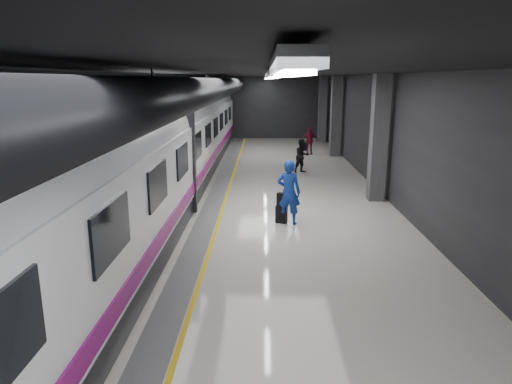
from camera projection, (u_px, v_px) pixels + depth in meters
ground at (250, 215)px, 14.91m from camera, size 40.00×40.00×0.00m
platform_hall at (242, 103)px, 14.99m from camera, size 10.02×40.02×4.51m
train at (147, 152)px, 14.46m from camera, size 3.05×38.00×4.05m
traveler_main at (289, 192)px, 13.78m from camera, size 0.83×0.66×1.98m
suitcase_main at (281, 214)px, 14.03m from camera, size 0.39×0.31×0.55m
shoulder_bag at (282, 199)px, 13.90m from camera, size 0.34×0.29×0.40m
traveler_far_a at (302, 156)px, 21.48m from camera, size 0.96×0.90×1.58m
traveler_far_b at (309, 141)px, 26.83m from camera, size 0.95×0.43×1.59m
suitcase_far at (304, 147)px, 28.30m from camera, size 0.38×0.29×0.50m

